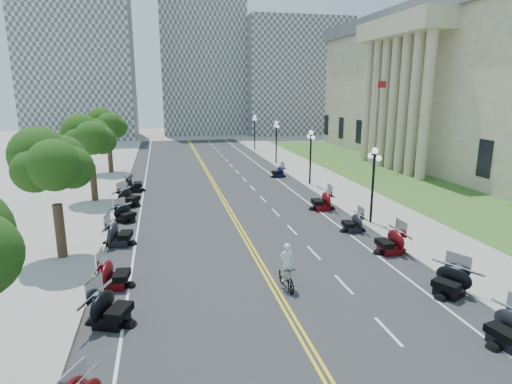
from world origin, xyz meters
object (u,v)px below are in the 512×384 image
flagpole (375,124)px  bicycle (286,277)px  cyclist_rider (287,246)px  civic_building (491,87)px  motorcycle_n_3 (509,327)px

flagpole → bicycle: size_ratio=5.36×
flagpole → cyclist_rider: flagpole is taller
flagpole → bicycle: 31.49m
flagpole → civic_building: bearing=0.0°
civic_building → cyclist_rider: (-31.50, -25.81, -6.88)m
bicycle → cyclist_rider: (0.00, 0.00, 1.46)m
flagpole → cyclist_rider: (-17.50, -25.81, -2.98)m
flagpole → cyclist_rider: 31.32m
civic_building → motorcycle_n_3: size_ratio=26.18×
civic_building → cyclist_rider: civic_building is taller
motorcycle_n_3 → bicycle: motorcycle_n_3 is taller
civic_building → cyclist_rider: bearing=-140.7°
civic_building → bicycle: civic_building is taller
flagpole → motorcycle_n_3: bearing=-109.5°
bicycle → cyclist_rider: size_ratio=1.03×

